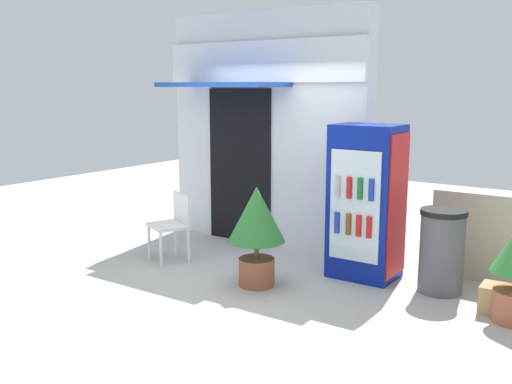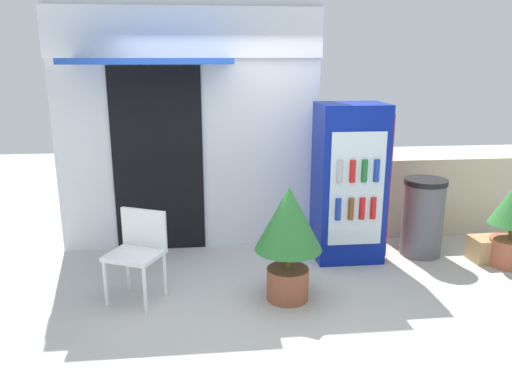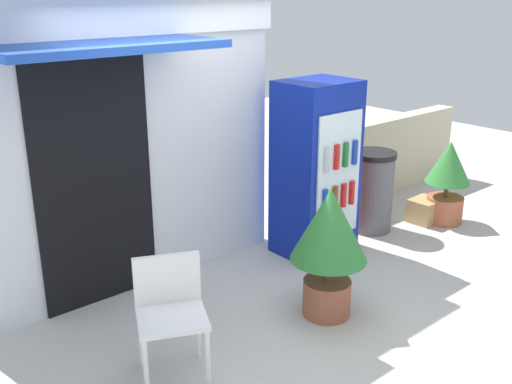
{
  "view_description": "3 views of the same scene",
  "coord_description": "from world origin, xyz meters",
  "px_view_note": "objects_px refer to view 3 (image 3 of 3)",
  "views": [
    {
      "loc": [
        3.95,
        -5.19,
        2.19
      ],
      "look_at": [
        0.05,
        0.49,
        0.94
      ],
      "focal_mm": 40.71,
      "sensor_mm": 36.0,
      "label": 1
    },
    {
      "loc": [
        -0.34,
        -4.41,
        2.26
      ],
      "look_at": [
        0.2,
        0.54,
        0.91
      ],
      "focal_mm": 35.11,
      "sensor_mm": 36.0,
      "label": 2
    },
    {
      "loc": [
        -2.92,
        -3.04,
        2.64
      ],
      "look_at": [
        0.26,
        0.65,
        0.95
      ],
      "focal_mm": 41.87,
      "sensor_mm": 36.0,
      "label": 3
    }
  ],
  "objects_px": {
    "potted_plant_curbside": "(448,177)",
    "plastic_chair": "(170,306)",
    "cardboard_box": "(425,210)",
    "drink_cooler": "(317,169)",
    "trash_bin": "(372,191)",
    "potted_plant_near_shop": "(329,237)"
  },
  "relations": [
    {
      "from": "potted_plant_curbside",
      "to": "plastic_chair",
      "type": "bearing_deg",
      "value": -175.17
    },
    {
      "from": "plastic_chair",
      "to": "cardboard_box",
      "type": "xyz_separation_m",
      "value": [
        3.84,
        0.48,
        -0.38
      ]
    },
    {
      "from": "cardboard_box",
      "to": "potted_plant_near_shop",
      "type": "bearing_deg",
      "value": -164.31
    },
    {
      "from": "plastic_chair",
      "to": "cardboard_box",
      "type": "relative_size",
      "value": 2.4
    },
    {
      "from": "potted_plant_curbside",
      "to": "cardboard_box",
      "type": "bearing_deg",
      "value": 139.09
    },
    {
      "from": "cardboard_box",
      "to": "plastic_chair",
      "type": "bearing_deg",
      "value": -172.8
    },
    {
      "from": "trash_bin",
      "to": "cardboard_box",
      "type": "height_order",
      "value": "trash_bin"
    },
    {
      "from": "trash_bin",
      "to": "cardboard_box",
      "type": "xyz_separation_m",
      "value": [
        0.67,
        -0.27,
        -0.32
      ]
    },
    {
      "from": "trash_bin",
      "to": "cardboard_box",
      "type": "distance_m",
      "value": 0.79
    },
    {
      "from": "potted_plant_curbside",
      "to": "trash_bin",
      "type": "xyz_separation_m",
      "value": [
        -0.84,
        0.42,
        -0.1
      ]
    },
    {
      "from": "drink_cooler",
      "to": "plastic_chair",
      "type": "bearing_deg",
      "value": -161.07
    },
    {
      "from": "drink_cooler",
      "to": "cardboard_box",
      "type": "relative_size",
      "value": 4.99
    },
    {
      "from": "plastic_chair",
      "to": "trash_bin",
      "type": "height_order",
      "value": "trash_bin"
    },
    {
      "from": "drink_cooler",
      "to": "cardboard_box",
      "type": "height_order",
      "value": "drink_cooler"
    },
    {
      "from": "trash_bin",
      "to": "cardboard_box",
      "type": "relative_size",
      "value": 2.56
    },
    {
      "from": "cardboard_box",
      "to": "potted_plant_curbside",
      "type": "bearing_deg",
      "value": -40.91
    },
    {
      "from": "drink_cooler",
      "to": "plastic_chair",
      "type": "xyz_separation_m",
      "value": [
        -2.27,
        -0.78,
        -0.37
      ]
    },
    {
      "from": "plastic_chair",
      "to": "potted_plant_curbside",
      "type": "bearing_deg",
      "value": 4.83
    },
    {
      "from": "drink_cooler",
      "to": "trash_bin",
      "type": "bearing_deg",
      "value": -1.31
    },
    {
      "from": "drink_cooler",
      "to": "potted_plant_curbside",
      "type": "distance_m",
      "value": 1.82
    },
    {
      "from": "potted_plant_curbside",
      "to": "trash_bin",
      "type": "distance_m",
      "value": 0.94
    },
    {
      "from": "potted_plant_near_shop",
      "to": "potted_plant_curbside",
      "type": "distance_m",
      "value": 2.65
    }
  ]
}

